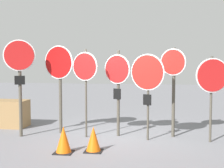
{
  "coord_description": "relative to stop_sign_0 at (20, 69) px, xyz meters",
  "views": [
    {
      "loc": [
        1.19,
        -8.33,
        2.09
      ],
      "look_at": [
        -0.06,
        0.0,
        1.47
      ],
      "focal_mm": 50.0,
      "sensor_mm": 36.0,
      "label": 1
    }
  ],
  "objects": [
    {
      "name": "stop_sign_1",
      "position": [
        0.94,
        0.55,
        -0.09
      ],
      "size": [
        0.91,
        0.32,
        2.53
      ],
      "rotation": [
        0.0,
        0.0,
        -0.31
      ],
      "color": "#474238",
      "rests_on": "ground"
    },
    {
      "name": "ground_plane",
      "position": [
        2.57,
        0.3,
        -1.86
      ],
      "size": [
        40.0,
        40.0,
        0.0
      ],
      "primitive_type": "plane",
      "color": "slate"
    },
    {
      "name": "traffic_cone_1",
      "position": [
        1.63,
        -1.29,
        -1.56
      ],
      "size": [
        0.42,
        0.42,
        0.61
      ],
      "color": "black",
      "rests_on": "ground"
    },
    {
      "name": "storage_crate",
      "position": [
        -0.94,
        1.19,
        -1.44
      ],
      "size": [
        1.13,
        0.74,
        0.85
      ],
      "color": "olive",
      "rests_on": "ground"
    },
    {
      "name": "stop_sign_6",
      "position": [
        5.1,
        0.15,
        -0.26
      ],
      "size": [
        0.85,
        0.28,
        2.21
      ],
      "rotation": [
        0.0,
        0.0,
        0.28
      ],
      "color": "#474238",
      "rests_on": "ground"
    },
    {
      "name": "stop_sign_2",
      "position": [
        1.78,
        0.19,
        -0.06
      ],
      "size": [
        0.74,
        0.28,
        2.41
      ],
      "rotation": [
        0.0,
        0.0,
        -0.34
      ],
      "color": "#474238",
      "rests_on": "ground"
    },
    {
      "name": "stop_sign_4",
      "position": [
        3.46,
        0.12,
        -0.19
      ],
      "size": [
        0.88,
        0.4,
        2.28
      ],
      "rotation": [
        0.0,
        0.0,
        -0.4
      ],
      "color": "#474238",
      "rests_on": "ground"
    },
    {
      "name": "stop_sign_0",
      "position": [
        0.0,
        0.0,
        0.0
      ],
      "size": [
        0.81,
        0.32,
        2.67
      ],
      "rotation": [
        0.0,
        0.0,
        0.35
      ],
      "color": "#474238",
      "rests_on": "ground"
    },
    {
      "name": "stop_sign_3",
      "position": [
        2.63,
        0.47,
        -0.24
      ],
      "size": [
        0.74,
        0.36,
        2.39
      ],
      "rotation": [
        0.0,
        0.0,
        -0.42
      ],
      "color": "#474238",
      "rests_on": "ground"
    },
    {
      "name": "stop_sign_5",
      "position": [
        4.15,
        0.6,
        -0.17
      ],
      "size": [
        0.68,
        0.32,
        2.45
      ],
      "rotation": [
        0.0,
        0.0,
        -0.42
      ],
      "color": "#474238",
      "rests_on": "ground"
    },
    {
      "name": "traffic_cone_0",
      "position": [
        2.28,
        -1.09,
        -1.57
      ],
      "size": [
        0.4,
        0.4,
        0.59
      ],
      "color": "black",
      "rests_on": "ground"
    }
  ]
}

